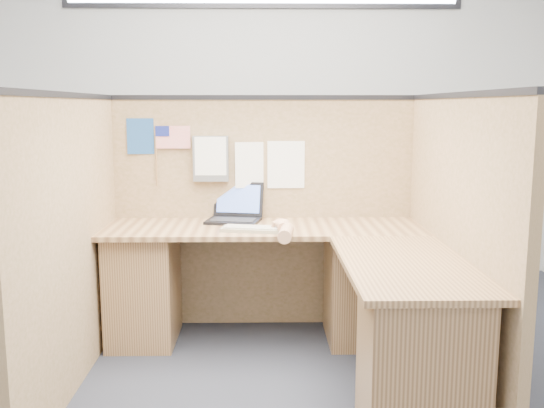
{
  "coord_description": "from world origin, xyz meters",
  "views": [
    {
      "loc": [
        -0.01,
        -2.97,
        1.46
      ],
      "look_at": [
        0.05,
        0.5,
        0.9
      ],
      "focal_mm": 40.0,
      "sensor_mm": 36.0,
      "label": 1
    }
  ],
  "objects_px": {
    "keyboard": "(256,229)",
    "mouse": "(282,228)",
    "l_desk": "(297,299)",
    "laptop": "(234,211)"
  },
  "relations": [
    {
      "from": "keyboard",
      "to": "mouse",
      "type": "bearing_deg",
      "value": 6.7
    },
    {
      "from": "mouse",
      "to": "l_desk",
      "type": "bearing_deg",
      "value": -71.34
    },
    {
      "from": "laptop",
      "to": "mouse",
      "type": "relative_size",
      "value": 3.27
    },
    {
      "from": "l_desk",
      "to": "laptop",
      "type": "xyz_separation_m",
      "value": [
        -0.38,
        0.59,
        0.4
      ]
    },
    {
      "from": "keyboard",
      "to": "mouse",
      "type": "relative_size",
      "value": 3.79
    },
    {
      "from": "laptop",
      "to": "l_desk",
      "type": "bearing_deg",
      "value": -46.23
    },
    {
      "from": "laptop",
      "to": "mouse",
      "type": "xyz_separation_m",
      "value": [
        0.3,
        -0.36,
        -0.03
      ]
    },
    {
      "from": "l_desk",
      "to": "keyboard",
      "type": "distance_m",
      "value": 0.48
    },
    {
      "from": "laptop",
      "to": "keyboard",
      "type": "bearing_deg",
      "value": -55.89
    },
    {
      "from": "l_desk",
      "to": "keyboard",
      "type": "xyz_separation_m",
      "value": [
        -0.23,
        0.24,
        0.35
      ]
    }
  ]
}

